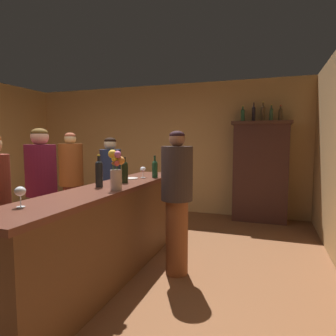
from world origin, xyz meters
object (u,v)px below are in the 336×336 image
Objects in this scene: wine_bottle_pinot at (125,171)px; wine_glass_mid at (20,192)px; cheese_plate at (130,178)px; patron_in_grey at (42,191)px; bar_counter at (109,232)px; patron_in_navy at (111,180)px; flower_arrangement at (116,170)px; display_bottle_center at (263,113)px; display_bottle_midleft at (254,113)px; wine_bottle_chardonnay at (99,172)px; bartender at (177,197)px; display_bottle_right at (280,114)px; display_bottle_left at (243,115)px; display_bottle_midright at (271,114)px; display_cabinet at (260,170)px; wine_bottle_rose at (155,168)px; wine_glass_front at (143,170)px; patron_near_entrance at (71,181)px.

wine_glass_mid is at bearing -95.63° from wine_bottle_pinot.
patron_in_grey is at bearing -145.20° from cheese_plate.
bar_counter is 1.72m from patron_in_navy.
display_bottle_center is at bearing 67.23° from flower_arrangement.
display_bottle_midleft is at bearing 65.74° from bar_counter.
wine_bottle_chardonnay is at bearing -138.81° from bar_counter.
display_bottle_center is at bearing 103.20° from patron_in_navy.
cheese_plate is at bearing 89.02° from wine_bottle_chardonnay.
wine_bottle_chardonnay is 0.88m from bartender.
display_bottle_right reaches higher than wine_bottle_chardonnay.
display_bottle_left is 0.50m from display_bottle_midright.
wine_bottle_pinot is at bearing 17.53° from patron_in_navy.
display_cabinet reaches higher than flower_arrangement.
wine_bottle_rose is at bearing 75.45° from wine_bottle_pinot.
wine_bottle_pinot is 2.06× the size of wine_glass_front.
bar_counter is 3.59m from display_bottle_center.
patron_in_grey is (-2.40, -2.87, -1.09)m from display_bottle_center.
display_cabinet is 1.04m from display_bottle_midleft.
cheese_plate is 0.12× the size of patron_in_navy.
bartender is (0.66, 0.33, 0.37)m from bar_counter.
display_bottle_midleft is 0.21× the size of bartender.
display_bottle_right is at bearing 51.22° from cheese_plate.
display_bottle_midright is (1.43, 2.04, 0.84)m from wine_bottle_rose.
bar_counter is 1.91× the size of bartender.
patron_in_navy reaches higher than bar_counter.
flower_arrangement reaches higher than wine_glass_front.
display_cabinet is at bearing 76.49° from patron_near_entrance.
wine_glass_front reaches higher than bar_counter.
display_bottle_right is at bearing 52.25° from wine_bottle_rose.
display_bottle_right is at bearing 0.00° from display_bottle_center.
wine_glass_mid reaches higher than wine_glass_front.
patron_in_grey is (-0.83, 1.11, -0.21)m from wine_glass_mid.
wine_bottle_chardonnay is at bearing -97.37° from wine_glass_front.
wine_glass_front is at bearing -29.32° from bartender.
display_bottle_midleft is at bearing 58.89° from cheese_plate.
cheese_plate is at bearing 23.77° from patron_in_navy.
flower_arrangement reaches higher than wine_bottle_rose.
patron_in_grey is at bearing 172.98° from wine_bottle_chardonnay.
patron_near_entrance is at bearing 171.07° from wine_glass_front.
cheese_plate is 1.14m from patron_in_navy.
display_bottle_midright is 3.05m from patron_in_navy.
display_bottle_left reaches higher than display_bottle_right.
patron_in_navy is (-2.30, -1.45, -1.14)m from display_bottle_center.
wine_glass_front is 0.82m from bartender.
patron_in_navy is (-0.86, 1.16, -0.29)m from wine_bottle_pinot.
display_bottle_midright is (1.58, 2.61, 0.83)m from wine_bottle_pinot.
bar_counter is 19.97× the size of wine_glass_mid.
bar_counter is 0.73m from flower_arrangement.
display_bottle_left is (1.19, 2.98, 0.81)m from wine_bottle_chardonnay.
patron_in_navy is at bearing 132.79° from cheese_plate.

